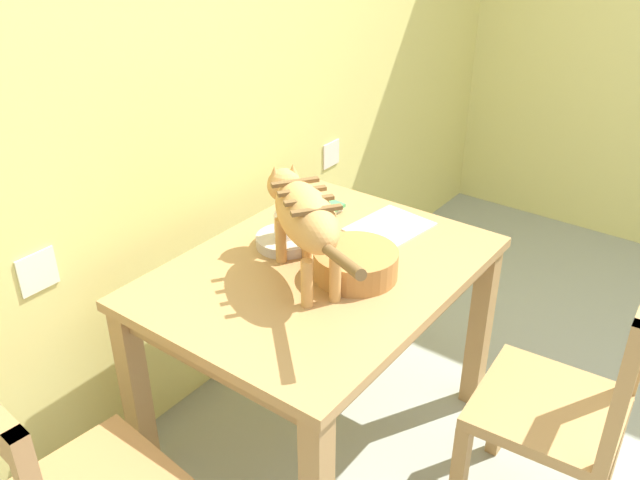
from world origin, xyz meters
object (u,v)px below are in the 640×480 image
at_px(wicker_basket, 356,263).
at_px(wooden_chair_far, 564,408).
at_px(magazine, 390,227).
at_px(book_stack, 317,209).
at_px(dining_table, 320,291).
at_px(saucer_bowl, 286,240).
at_px(coffee_mug, 286,224).
at_px(cat, 304,215).

height_order(wicker_basket, wooden_chair_far, wooden_chair_far).
distance_m(magazine, book_stack, 0.29).
xyz_separation_m(dining_table, saucer_bowl, (0.05, 0.18, 0.11)).
bearing_deg(coffee_mug, saucer_bowl, -180.00).
bearing_deg(cat, magazine, 28.79).
xyz_separation_m(dining_table, wooden_chair_far, (0.14, -0.80, -0.17)).
xyz_separation_m(cat, wooden_chair_far, (0.21, -0.81, -0.49)).
distance_m(dining_table, magazine, 0.39).
height_order(saucer_bowl, wicker_basket, wicker_basket).
height_order(saucer_bowl, magazine, saucer_bowl).
xyz_separation_m(saucer_bowl, coffee_mug, (0.00, 0.00, 0.06)).
bearing_deg(dining_table, cat, 175.98).
relative_size(dining_table, wooden_chair_far, 1.19).
bearing_deg(coffee_mug, magazine, -34.32).
bearing_deg(book_stack, cat, -148.20).
height_order(magazine, wooden_chair_far, wooden_chair_far).
height_order(book_stack, wicker_basket, wicker_basket).
relative_size(dining_table, magazine, 4.08).
bearing_deg(coffee_mug, wooden_chair_far, -85.00).
relative_size(book_stack, wooden_chair_far, 0.18).
bearing_deg(coffee_mug, dining_table, -105.37).
bearing_deg(wicker_basket, dining_table, 101.09).
bearing_deg(wooden_chair_far, saucer_bowl, 91.02).
bearing_deg(dining_table, coffee_mug, 74.63).
bearing_deg(wicker_basket, coffee_mug, 85.14).
distance_m(saucer_bowl, coffee_mug, 0.06).
bearing_deg(dining_table, magazine, -5.83).
bearing_deg(dining_table, book_stack, 38.20).
bearing_deg(cat, saucer_bowl, 90.00).
relative_size(cat, magazine, 2.26).
height_order(dining_table, wicker_basket, wicker_basket).
height_order(dining_table, book_stack, book_stack).
xyz_separation_m(saucer_bowl, book_stack, (0.26, 0.06, -0.00)).
distance_m(dining_table, wicker_basket, 0.19).
xyz_separation_m(saucer_bowl, wicker_basket, (-0.02, -0.30, 0.03)).
xyz_separation_m(cat, wicker_basket, (0.10, -0.13, -0.17)).
relative_size(cat, wicker_basket, 2.32).
distance_m(dining_table, saucer_bowl, 0.22).
bearing_deg(wooden_chair_far, book_stack, 76.45).
bearing_deg(saucer_bowl, magazine, -33.99).
relative_size(wicker_basket, wooden_chair_far, 0.29).
relative_size(saucer_bowl, wooden_chair_far, 0.22).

